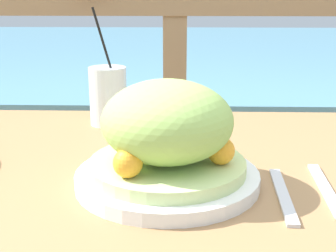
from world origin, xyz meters
The scene contains 7 objects.
patio_table centered at (0.00, 0.00, 0.64)m, with size 1.12×0.79×0.75m.
railing_fence centered at (0.00, 0.75, 0.71)m, with size 2.80×0.08×1.04m.
sea_backdrop centered at (0.00, 3.25, 0.27)m, with size 12.00×4.00×0.55m.
salad_plate centered at (0.00, -0.03, 0.82)m, with size 0.27×0.27×0.16m.
drink_glass centered at (-0.13, 0.29, 0.81)m, with size 0.08×0.08×0.24m.
fork centered at (0.16, -0.06, 0.75)m, with size 0.03×0.18×0.00m.
knife centered at (0.23, -0.04, 0.75)m, with size 0.03×0.18×0.00m.
Camera 1 is at (0.02, -0.66, 1.03)m, focal length 50.00 mm.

